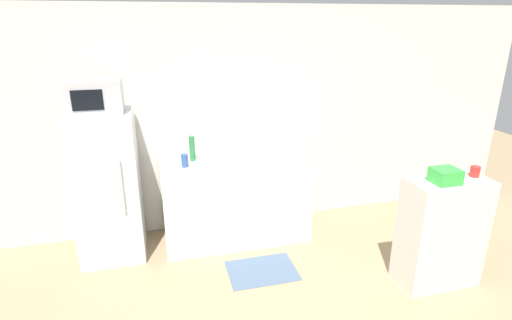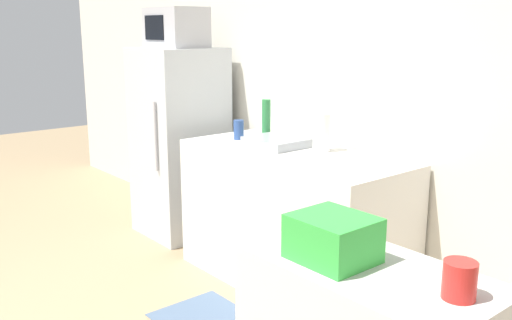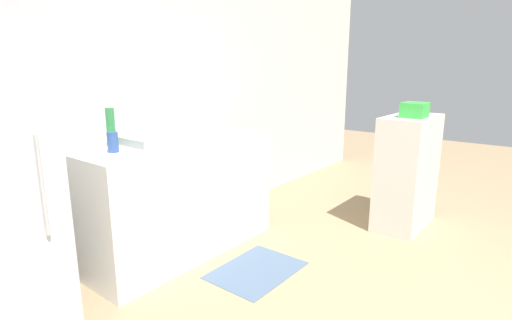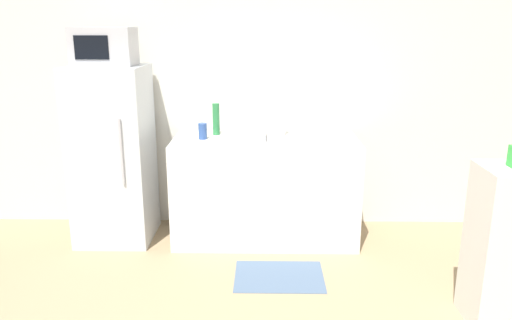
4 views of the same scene
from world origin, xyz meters
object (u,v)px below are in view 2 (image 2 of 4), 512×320
bottle_short (239,130)px  basket (333,238)px  refrigerator (180,143)px  microwave (176,28)px  bottle_tall (266,119)px  jar (460,280)px  paper_towel_roll (322,132)px

bottle_short → basket: (2.16, -1.35, 0.13)m
refrigerator → bottle_short: refrigerator is taller
bottle_short → microwave: bearing=-180.0°
microwave → basket: microwave is taller
refrigerator → bottle_short: bearing=-0.1°
bottle_tall → jar: (2.43, -1.46, 0.04)m
refrigerator → bottle_tall: refrigerator is taller
bottle_tall → bottle_short: 0.22m
microwave → bottle_short: size_ratio=3.57×
microwave → bottle_tall: 1.13m
microwave → bottle_short: microwave is taller
basket → jar: (0.37, 0.06, -0.02)m
basket → jar: 0.38m
refrigerator → jar: refrigerator is taller
bottle_short → basket: size_ratio=0.62×
bottle_tall → jar: 2.84m
refrigerator → basket: 3.28m
microwave → basket: 3.32m
microwave → bottle_short: (0.81, 0.00, -0.72)m
jar → refrigerator: bearing=158.9°
bottle_short → paper_towel_roll: bearing=13.5°
microwave → jar: microwave is taller
paper_towel_roll → bottle_tall: bearing=178.6°
bottle_short → jar: bearing=-26.9°
refrigerator → paper_towel_roll: (1.48, 0.16, 0.28)m
jar → microwave: bearing=158.9°
refrigerator → bottle_short: 0.84m
refrigerator → bottle_tall: bearing=10.9°
refrigerator → microwave: size_ratio=3.11×
basket → microwave: bearing=155.6°
refrigerator → paper_towel_roll: bearing=6.2°
refrigerator → jar: (3.34, -1.29, 0.33)m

